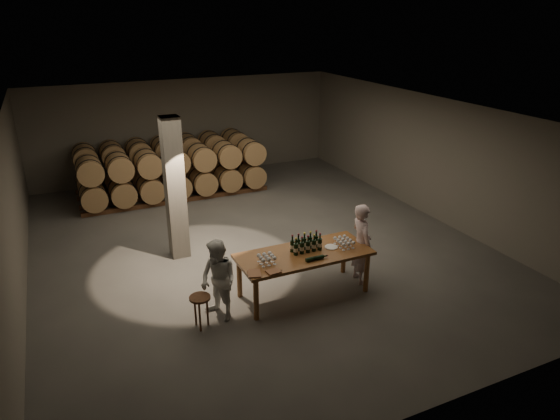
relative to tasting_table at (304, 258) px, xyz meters
name	(u,v)px	position (x,y,z in m)	size (l,w,h in m)	color
room	(175,189)	(-1.80, 2.70, 0.80)	(12.00, 12.00, 12.00)	#53514E
tasting_table	(304,258)	(0.00, 0.00, 0.00)	(2.60, 1.10, 0.90)	brown
barrel_stack_back	(165,160)	(-0.96, 7.70, 0.03)	(5.48, 0.95, 1.57)	#53301C
barrel_stack_front	(176,173)	(-0.96, 6.30, 0.03)	(5.48, 0.95, 1.57)	#53301C
bottle_cluster	(306,245)	(0.08, 0.07, 0.23)	(0.61, 0.24, 0.35)	black
lying_bottles	(315,258)	(0.05, -0.35, 0.14)	(0.46, 0.08, 0.08)	black
glass_cluster_left	(267,257)	(-0.81, -0.07, 0.22)	(0.30, 0.30, 0.17)	silver
glass_cluster_right	(344,241)	(0.86, -0.05, 0.22)	(0.30, 0.41, 0.16)	silver
plate	(331,247)	(0.60, 0.00, 0.11)	(0.26, 0.26, 0.01)	white
notebook_near	(273,272)	(-0.85, -0.45, 0.12)	(0.24, 0.19, 0.03)	brown
notebook_corner	(254,274)	(-1.18, -0.37, 0.12)	(0.23, 0.29, 0.03)	brown
pen	(279,271)	(-0.74, -0.45, 0.11)	(0.01, 0.01, 0.13)	black
stool	(200,302)	(-2.16, -0.24, -0.29)	(0.37, 0.37, 0.62)	#53301C
person_man	(361,243)	(1.30, -0.01, 0.05)	(0.62, 0.41, 1.69)	beige
person_woman	(218,281)	(-1.76, -0.09, -0.03)	(0.74, 0.58, 1.53)	silver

